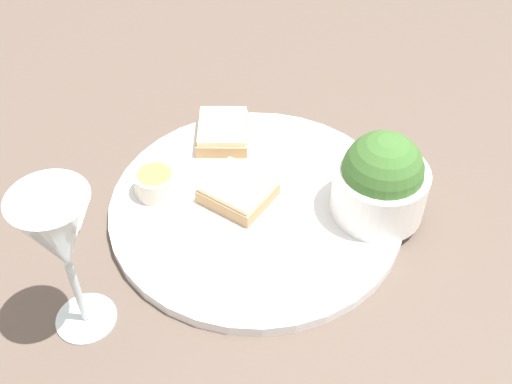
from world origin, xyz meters
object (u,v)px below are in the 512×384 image
at_px(sauce_ramekin, 155,182).
at_px(cheese_toast_near, 238,191).
at_px(wine_glass, 60,238).
at_px(cheese_toast_far, 223,132).
at_px(salad_bowl, 381,181).

height_order(sauce_ramekin, cheese_toast_near, sauce_ramekin).
bearing_deg(wine_glass, cheese_toast_near, 111.83).
height_order(sauce_ramekin, cheese_toast_far, sauce_ramekin).
distance_m(sauce_ramekin, cheese_toast_far, 0.13).
bearing_deg(sauce_ramekin, salad_bowl, 58.96).
distance_m(cheese_toast_near, wine_glass, 0.25).
xyz_separation_m(sauce_ramekin, cheese_toast_near, (0.05, 0.09, -0.00)).
relative_size(sauce_ramekin, wine_glass, 0.28).
xyz_separation_m(salad_bowl, sauce_ramekin, (-0.14, -0.23, -0.03)).
xyz_separation_m(salad_bowl, cheese_toast_near, (-0.09, -0.14, -0.04)).
distance_m(cheese_toast_far, wine_glass, 0.33).
xyz_separation_m(sauce_ramekin, wine_glass, (0.14, -0.13, 0.10)).
height_order(cheese_toast_near, cheese_toast_far, same).
relative_size(salad_bowl, wine_glass, 0.60).
height_order(salad_bowl, sauce_ramekin, salad_bowl).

